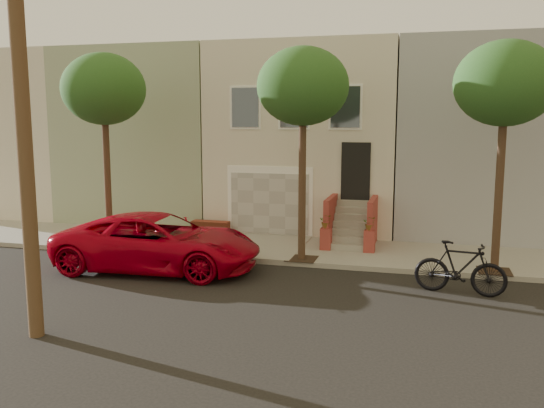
# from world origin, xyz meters

# --- Properties ---
(ground) EXTENTS (90.00, 90.00, 0.00)m
(ground) POSITION_xyz_m (0.00, 0.00, 0.00)
(ground) COLOR black
(ground) RESTS_ON ground
(sidewalk) EXTENTS (40.00, 3.70, 0.15)m
(sidewalk) POSITION_xyz_m (0.00, 5.35, 0.07)
(sidewalk) COLOR gray
(sidewalk) RESTS_ON ground
(house_row) EXTENTS (33.10, 11.70, 7.00)m
(house_row) POSITION_xyz_m (0.00, 11.19, 3.64)
(house_row) COLOR beige
(house_row) RESTS_ON sidewalk
(tree_left) EXTENTS (2.70, 2.57, 6.30)m
(tree_left) POSITION_xyz_m (-5.50, 3.90, 5.26)
(tree_left) COLOR #2D2116
(tree_left) RESTS_ON sidewalk
(tree_mid) EXTENTS (2.70, 2.57, 6.30)m
(tree_mid) POSITION_xyz_m (1.00, 3.90, 5.26)
(tree_mid) COLOR #2D2116
(tree_mid) RESTS_ON sidewalk
(tree_right) EXTENTS (2.70, 2.57, 6.30)m
(tree_right) POSITION_xyz_m (6.50, 3.90, 5.26)
(tree_right) COLOR #2D2116
(tree_right) RESTS_ON sidewalk
(pickup_truck) EXTENTS (6.05, 3.07, 1.64)m
(pickup_truck) POSITION_xyz_m (-2.87, 2.13, 0.82)
(pickup_truck) COLOR #AB0016
(pickup_truck) RESTS_ON ground
(motorcycle) EXTENTS (2.31, 0.95, 1.35)m
(motorcycle) POSITION_xyz_m (5.47, 1.95, 0.67)
(motorcycle) COLOR black
(motorcycle) RESTS_ON ground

